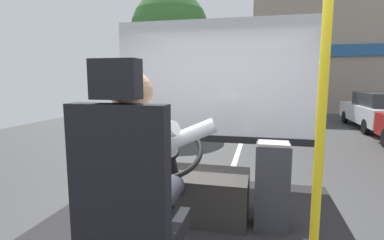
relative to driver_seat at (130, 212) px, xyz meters
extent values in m
cube|color=#393939|center=(0.09, 9.43, -1.23)|extent=(18.00, 44.00, 0.05)
cube|color=silver|center=(0.09, 9.43, -1.20)|extent=(0.12, 39.60, 0.00)
cube|color=black|center=(0.00, 0.09, -0.16)|extent=(0.48, 0.48, 0.12)
cube|color=black|center=(0.00, -0.10, 0.23)|extent=(0.48, 0.10, 0.66)
cube|color=black|center=(0.00, -0.10, 0.67)|extent=(0.22, 0.10, 0.18)
cylinder|color=#282833|center=(0.09, 0.24, -0.03)|extent=(0.14, 0.50, 0.14)
cylinder|color=#282833|center=(-0.09, 0.24, -0.03)|extent=(0.14, 0.50, 0.14)
cylinder|color=silver|center=(0.00, 0.06, 0.21)|extent=(0.37, 0.37, 0.61)
cube|color=black|center=(0.00, 0.25, 0.28)|extent=(0.06, 0.01, 0.38)
sphere|color=#A37A5B|center=(0.00, 0.06, 0.61)|extent=(0.22, 0.22, 0.22)
cylinder|color=silver|center=(0.10, 0.33, 0.29)|extent=(0.60, 0.25, 0.31)
cylinder|color=silver|center=(-0.10, 0.33, 0.29)|extent=(0.60, 0.25, 0.31)
cube|color=#282623|center=(0.00, 1.20, -0.37)|extent=(1.10, 0.56, 0.40)
cylinder|color=black|center=(0.00, 0.79, -0.05)|extent=(0.07, 0.32, 0.43)
torus|color=black|center=(0.00, 0.66, 0.14)|extent=(0.49, 0.43, 0.30)
cylinder|color=black|center=(0.00, 0.66, 0.14)|extent=(0.14, 0.13, 0.10)
cylinder|color=yellow|center=(0.91, 0.14, 0.53)|extent=(0.04, 0.04, 2.21)
cube|color=#333338|center=(0.74, 1.14, -0.22)|extent=(0.28, 0.22, 0.71)
cube|color=#9E9993|center=(0.74, 1.14, 0.15)|extent=(0.25, 0.20, 0.02)
cube|color=silver|center=(0.09, 2.25, 0.68)|extent=(2.50, 0.01, 1.40)
cube|color=black|center=(0.09, 2.25, -0.06)|extent=(2.50, 0.08, 0.08)
cylinder|color=#4C3828|center=(-2.73, 9.38, 0.14)|extent=(0.30, 0.30, 2.69)
sphere|color=#356B2D|center=(-2.73, 9.38, 2.41)|extent=(2.85, 2.85, 2.85)
cube|color=gray|center=(5.66, 18.07, 2.98)|extent=(11.24, 4.49, 8.37)
cube|color=#235184|center=(5.66, 15.76, 2.14)|extent=(10.79, 0.12, 0.60)
cube|color=silver|center=(4.92, 10.97, -0.63)|extent=(1.72, 4.16, 0.63)
cube|color=#282D33|center=(4.92, 10.72, -0.08)|extent=(1.41, 2.29, 0.48)
cylinder|color=black|center=(4.11, 12.26, -0.95)|extent=(0.14, 0.52, 0.52)
cylinder|color=black|center=(4.11, 9.68, -0.95)|extent=(0.14, 0.52, 0.52)
camera|label=1|loc=(0.64, -1.31, 0.67)|focal=27.57mm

